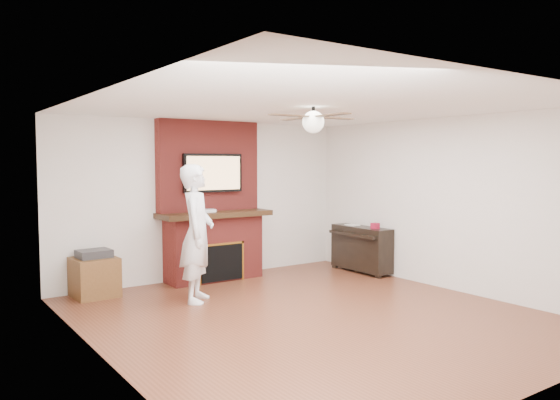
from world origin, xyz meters
TOP-DOWN VIEW (x-y plane):
  - room_shell at (0.00, 0.00)m, footprint 5.36×5.86m
  - fireplace at (0.00, 2.55)m, footprint 1.78×0.64m
  - tv at (0.00, 2.50)m, footprint 1.00×0.08m
  - ceiling_fan at (-0.00, 0.00)m, footprint 1.21×1.21m
  - person at (-0.81, 1.43)m, footprint 0.76×0.80m
  - side_table at (-1.86, 2.48)m, footprint 0.59×0.59m
  - piano at (2.31, 1.60)m, footprint 0.46×1.18m
  - cable_box at (-0.17, 2.45)m, footprint 0.35×0.25m
  - candle_orange at (-0.13, 2.37)m, footprint 0.06×0.06m
  - candle_cream at (0.15, 2.38)m, footprint 0.08×0.08m
  - candle_blue at (0.24, 2.31)m, footprint 0.07×0.07m

SIDE VIEW (x-z plane):
  - candle_blue at x=0.24m, z-range 0.00..0.07m
  - candle_orange at x=-0.13m, z-range 0.00..0.11m
  - candle_cream at x=0.15m, z-range 0.00..0.13m
  - side_table at x=-1.86m, z-range -0.03..0.62m
  - piano at x=2.31m, z-range -0.02..0.84m
  - person at x=-0.81m, z-range 0.00..1.82m
  - fireplace at x=0.00m, z-range -0.25..2.25m
  - cable_box at x=-0.17m, z-range 1.08..1.12m
  - room_shell at x=0.00m, z-range -0.18..2.68m
  - tv at x=0.00m, z-range 1.38..1.98m
  - ceiling_fan at x=0.00m, z-range 2.18..2.49m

